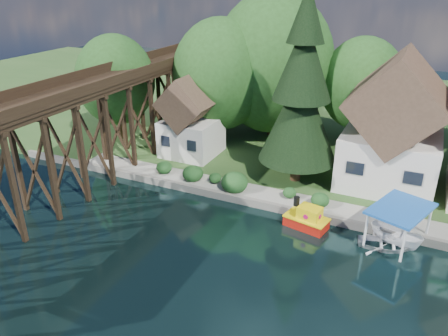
{
  "coord_description": "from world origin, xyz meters",
  "views": [
    {
      "loc": [
        8.83,
        -20.25,
        16.95
      ],
      "look_at": [
        -3.53,
        6.0,
        3.82
      ],
      "focal_mm": 35.0,
      "sensor_mm": 36.0,
      "label": 1
    }
  ],
  "objects": [
    {
      "name": "bg_trees",
      "position": [
        1.0,
        21.25,
        7.29
      ],
      "size": [
        49.9,
        13.3,
        10.57
      ],
      "color": "#382314",
      "rests_on": "bank"
    },
    {
      "name": "shrubs",
      "position": [
        -4.6,
        9.26,
        1.23
      ],
      "size": [
        15.76,
        2.47,
        1.7
      ],
      "color": "#153C17",
      "rests_on": "bank"
    },
    {
      "name": "ground",
      "position": [
        0.0,
        0.0,
        0.0
      ],
      "size": [
        140.0,
        140.0,
        0.0
      ],
      "primitive_type": "plane",
      "color": "black",
      "rests_on": "ground"
    },
    {
      "name": "bank",
      "position": [
        0.0,
        34.0,
        0.25
      ],
      "size": [
        140.0,
        52.0,
        0.5
      ],
      "primitive_type": "cube",
      "color": "#26491D",
      "rests_on": "ground"
    },
    {
      "name": "shed",
      "position": [
        -11.0,
        14.5,
        3.83
      ],
      "size": [
        5.09,
        5.4,
        7.85
      ],
      "color": "silver",
      "rests_on": "bank"
    },
    {
      "name": "tugboat",
      "position": [
        2.71,
        6.79,
        0.67
      ],
      "size": [
        3.34,
        2.27,
        2.23
      ],
      "color": "#A9150B",
      "rests_on": "ground"
    },
    {
      "name": "promenade",
      "position": [
        6.0,
        9.3,
        0.53
      ],
      "size": [
        50.0,
        2.6,
        0.06
      ],
      "primitive_type": "cube",
      "color": "gray",
      "rests_on": "bank"
    },
    {
      "name": "boat_white_a",
      "position": [
        8.15,
        6.47,
        0.37
      ],
      "size": [
        3.87,
        3.03,
        0.73
      ],
      "primitive_type": "imported",
      "rotation": [
        0.0,
        0.0,
        1.72
      ],
      "color": "silver",
      "rests_on": "ground"
    },
    {
      "name": "trestle_bridge",
      "position": [
        -16.0,
        5.17,
        5.35
      ],
      "size": [
        4.12,
        44.18,
        9.3
      ],
      "color": "black",
      "rests_on": "ground"
    },
    {
      "name": "conifer",
      "position": [
        -0.08,
        13.1,
        8.14
      ],
      "size": [
        6.45,
        6.45,
        15.87
      ],
      "color": "#382314",
      "rests_on": "bank"
    },
    {
      "name": "boat_canopy",
      "position": [
        8.72,
        7.15,
        1.24
      ],
      "size": [
        4.42,
        5.26,
        2.88
      ],
      "color": "white",
      "rests_on": "ground"
    },
    {
      "name": "house_left",
      "position": [
        7.0,
        16.0,
        5.14
      ],
      "size": [
        7.64,
        8.64,
        11.02
      ],
      "color": "silver",
      "rests_on": "bank"
    },
    {
      "name": "seawall",
      "position": [
        4.0,
        8.0,
        0.31
      ],
      "size": [
        60.0,
        0.4,
        0.62
      ],
      "primitive_type": "cube",
      "color": "slate",
      "rests_on": "ground"
    }
  ]
}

